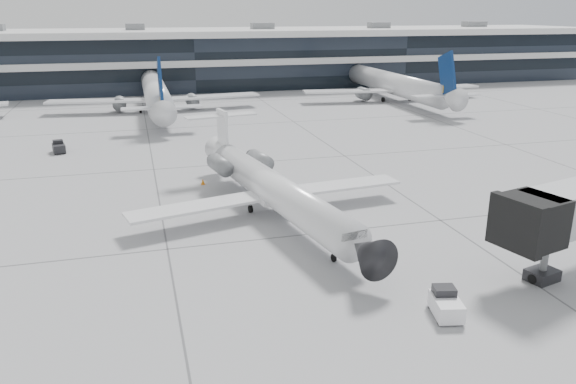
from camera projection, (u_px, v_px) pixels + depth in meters
name	position (u px, v px, depth m)	size (l,w,h in m)	color
ground	(313.00, 234.00, 39.27)	(220.00, 220.00, 0.00)	gray
terminal	(189.00, 61.00, 112.91)	(170.00, 22.00, 10.00)	black
bg_jet_center	(157.00, 110.00, 87.69)	(32.00, 40.00, 9.60)	silver
bg_jet_right	(391.00, 100.00, 97.75)	(32.00, 40.00, 9.60)	silver
regional_jet	(272.00, 187.00, 42.41)	(21.94, 27.36, 6.34)	white
baggage_tug	(446.00, 304.00, 28.64)	(1.75, 2.43, 1.40)	white
traffic_cone	(203.00, 182.00, 50.30)	(0.47, 0.47, 0.54)	orange
far_tug	(59.00, 147.00, 61.44)	(1.61, 2.27, 1.31)	black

